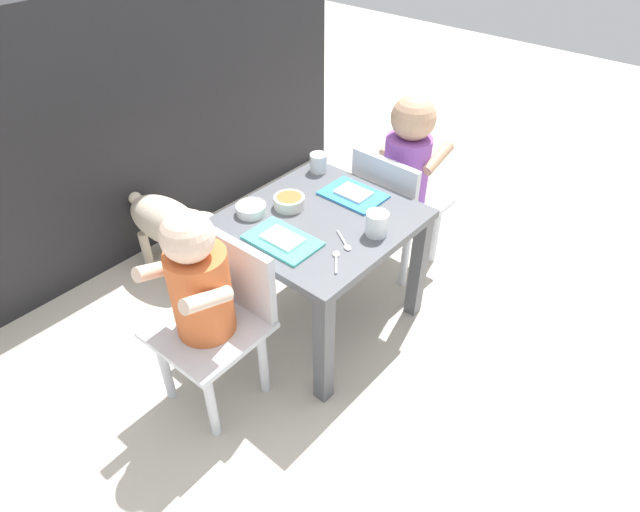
# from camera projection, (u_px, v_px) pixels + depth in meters

# --- Properties ---
(ground_plane) EXTENTS (7.00, 7.00, 0.00)m
(ground_plane) POSITION_uv_depth(u_px,v_px,m) (320.00, 318.00, 1.89)
(ground_plane) COLOR beige
(kitchen_cabinet_back) EXTENTS (1.91, 0.39, 0.97)m
(kitchen_cabinet_back) POSITION_uv_depth(u_px,v_px,m) (128.00, 111.00, 2.10)
(kitchen_cabinet_back) COLOR #232326
(kitchen_cabinet_back) RESTS_ON ground
(dining_table) EXTENTS (0.55, 0.51, 0.43)m
(dining_table) POSITION_uv_depth(u_px,v_px,m) (320.00, 238.00, 1.68)
(dining_table) COLOR #515459
(dining_table) RESTS_ON ground
(seated_child_left) EXTENTS (0.29, 0.29, 0.66)m
(seated_child_left) POSITION_uv_depth(u_px,v_px,m) (204.00, 290.00, 1.39)
(seated_child_left) COLOR silver
(seated_child_left) RESTS_ON ground
(seated_child_right) EXTENTS (0.29, 0.29, 0.68)m
(seated_child_right) POSITION_uv_depth(u_px,v_px,m) (405.00, 166.00, 1.88)
(seated_child_right) COLOR silver
(seated_child_right) RESTS_ON ground
(dog) EXTENTS (0.19, 0.48, 0.33)m
(dog) POSITION_uv_depth(u_px,v_px,m) (174.00, 225.00, 1.96)
(dog) COLOR beige
(dog) RESTS_ON ground
(food_tray_left) EXTENTS (0.14, 0.21, 0.02)m
(food_tray_left) POSITION_uv_depth(u_px,v_px,m) (282.00, 240.00, 1.53)
(food_tray_left) COLOR #4CC6BC
(food_tray_left) RESTS_ON dining_table
(food_tray_right) EXTENTS (0.14, 0.20, 0.02)m
(food_tray_right) POSITION_uv_depth(u_px,v_px,m) (353.00, 194.00, 1.72)
(food_tray_right) COLOR #388CD8
(food_tray_right) RESTS_ON dining_table
(water_cup_left) EXTENTS (0.07, 0.07, 0.07)m
(water_cup_left) POSITION_uv_depth(u_px,v_px,m) (377.00, 225.00, 1.54)
(water_cup_left) COLOR white
(water_cup_left) RESTS_ON dining_table
(water_cup_right) EXTENTS (0.06, 0.06, 0.06)m
(water_cup_right) POSITION_uv_depth(u_px,v_px,m) (319.00, 164.00, 1.84)
(water_cup_right) COLOR white
(water_cup_right) RESTS_ON dining_table
(cereal_bowl_right_side) EXTENTS (0.09, 0.09, 0.03)m
(cereal_bowl_right_side) POSITION_uv_depth(u_px,v_px,m) (251.00, 209.00, 1.64)
(cereal_bowl_right_side) COLOR white
(cereal_bowl_right_side) RESTS_ON dining_table
(veggie_bowl_near) EXTENTS (0.10, 0.10, 0.04)m
(veggie_bowl_near) POSITION_uv_depth(u_px,v_px,m) (289.00, 201.00, 1.66)
(veggie_bowl_near) COLOR silver
(veggie_bowl_near) RESTS_ON dining_table
(spoon_by_left_tray) EXTENTS (0.06, 0.09, 0.01)m
(spoon_by_left_tray) POSITION_uv_depth(u_px,v_px,m) (344.00, 243.00, 1.52)
(spoon_by_left_tray) COLOR silver
(spoon_by_left_tray) RESTS_ON dining_table
(spoon_by_right_tray) EXTENTS (0.09, 0.07, 0.01)m
(spoon_by_right_tray) POSITION_uv_depth(u_px,v_px,m) (336.00, 259.00, 1.46)
(spoon_by_right_tray) COLOR silver
(spoon_by_right_tray) RESTS_ON dining_table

